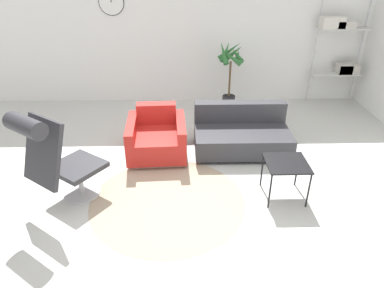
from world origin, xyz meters
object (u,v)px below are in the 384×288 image
(lounge_chair, at_px, (53,153))
(shelf_unit, at_px, (341,47))
(armchair_red, at_px, (157,138))
(potted_plant, at_px, (230,74))
(couch_low, at_px, (241,135))
(side_table, at_px, (286,166))

(lounge_chair, distance_m, shelf_unit, 5.34)
(lounge_chair, bearing_deg, armchair_red, 84.68)
(potted_plant, bearing_deg, lounge_chair, -128.88)
(couch_low, height_order, shelf_unit, shelf_unit)
(lounge_chair, relative_size, side_table, 2.51)
(lounge_chair, bearing_deg, couch_low, 65.65)
(couch_low, bearing_deg, shelf_unit, -138.45)
(potted_plant, bearing_deg, couch_low, -89.81)
(shelf_unit, bearing_deg, couch_low, -138.66)
(potted_plant, bearing_deg, shelf_unit, 8.30)
(side_table, bearing_deg, armchair_red, 146.35)
(couch_low, height_order, side_table, couch_low)
(armchair_red, distance_m, couch_low, 1.25)
(potted_plant, bearing_deg, side_table, -82.79)
(side_table, xyz_separation_m, shelf_unit, (1.73, 2.99, 0.66))
(armchair_red, bearing_deg, side_table, 143.76)
(lounge_chair, xyz_separation_m, potted_plant, (2.26, 2.80, 0.01))
(lounge_chair, relative_size, shelf_unit, 0.62)
(potted_plant, height_order, shelf_unit, shelf_unit)
(side_table, relative_size, shelf_unit, 0.25)
(armchair_red, bearing_deg, lounge_chair, 45.99)
(couch_low, relative_size, potted_plant, 1.08)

